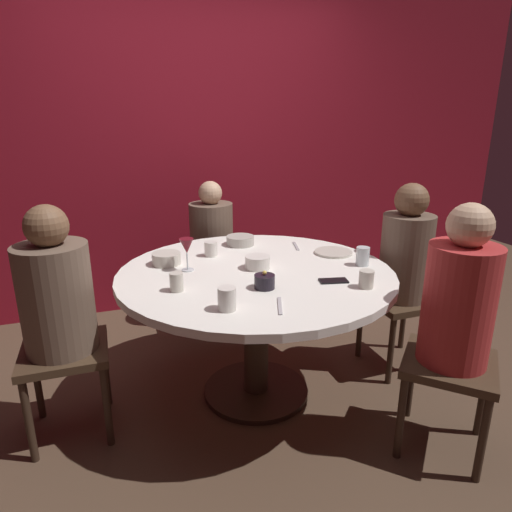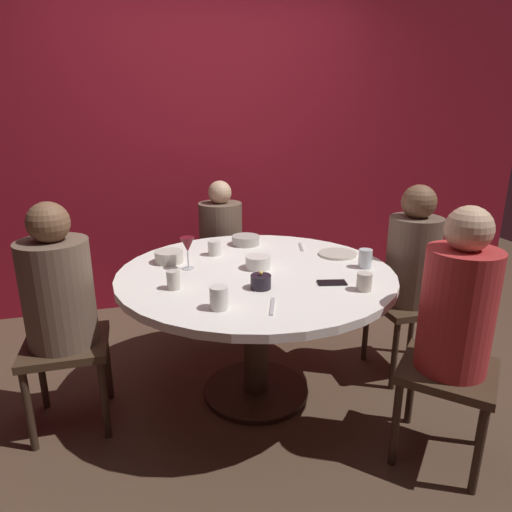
% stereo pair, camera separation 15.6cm
% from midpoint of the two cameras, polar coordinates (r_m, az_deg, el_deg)
% --- Properties ---
extents(ground_plane, '(8.00, 8.00, 0.00)m').
position_cam_midpoint_polar(ground_plane, '(2.73, -1.71, -16.97)').
color(ground_plane, '#4C3828').
extents(back_wall, '(6.00, 0.10, 2.60)m').
position_cam_midpoint_polar(back_wall, '(3.73, -9.12, 13.56)').
color(back_wall, maroon).
rests_on(back_wall, ground).
extents(dining_table, '(1.47, 1.47, 0.76)m').
position_cam_midpoint_polar(dining_table, '(2.43, -1.85, -4.91)').
color(dining_table, white).
rests_on(dining_table, ground).
extents(seated_diner_left, '(0.40, 0.40, 1.17)m').
position_cam_midpoint_polar(seated_diner_left, '(2.32, -25.82, -5.04)').
color(seated_diner_left, '#3F2D1E').
rests_on(seated_diner_left, ground).
extents(seated_diner_back, '(0.40, 0.40, 1.10)m').
position_cam_midpoint_polar(seated_diner_back, '(3.34, -7.02, 2.41)').
color(seated_diner_back, '#3F2D1E').
rests_on(seated_diner_back, ground).
extents(seated_diner_right, '(0.40, 0.40, 1.17)m').
position_cam_midpoint_polar(seated_diner_right, '(2.81, 17.02, -0.24)').
color(seated_diner_right, '#3F2D1E').
rests_on(seated_diner_right, ground).
extents(seated_diner_front_right, '(0.57, 0.57, 1.20)m').
position_cam_midpoint_polar(seated_diner_front_right, '(2.15, 22.46, -6.01)').
color(seated_diner_front_right, '#3F2D1E').
rests_on(seated_diner_front_right, ground).
extents(candle_holder, '(0.10, 0.10, 0.09)m').
position_cam_midpoint_polar(candle_holder, '(2.13, -1.01, -3.29)').
color(candle_holder, black).
rests_on(candle_holder, dining_table).
extents(wine_glass, '(0.08, 0.08, 0.18)m').
position_cam_midpoint_polar(wine_glass, '(2.38, -10.69, 1.07)').
color(wine_glass, silver).
rests_on(wine_glass, dining_table).
extents(dinner_plate, '(0.22, 0.22, 0.01)m').
position_cam_midpoint_polar(dinner_plate, '(2.70, 8.20, 0.45)').
color(dinner_plate, beige).
rests_on(dinner_plate, dining_table).
extents(cell_phone, '(0.15, 0.10, 0.01)m').
position_cam_midpoint_polar(cell_phone, '(2.25, 7.89, -3.17)').
color(cell_phone, black).
rests_on(cell_phone, dining_table).
extents(bowl_serving_large, '(0.16, 0.16, 0.07)m').
position_cam_midpoint_polar(bowl_serving_large, '(2.53, -13.09, -0.35)').
color(bowl_serving_large, beige).
rests_on(bowl_serving_large, dining_table).
extents(bowl_salad_center, '(0.13, 0.13, 0.07)m').
position_cam_midpoint_polar(bowl_salad_center, '(2.40, -1.66, -0.82)').
color(bowl_salad_center, silver).
rests_on(bowl_salad_center, dining_table).
extents(bowl_small_white, '(0.18, 0.18, 0.06)m').
position_cam_midpoint_polar(bowl_small_white, '(2.85, -3.59, 1.98)').
color(bowl_small_white, '#B2ADA3').
rests_on(bowl_small_white, dining_table).
extents(cup_near_candle, '(0.07, 0.07, 0.10)m').
position_cam_midpoint_polar(cup_near_candle, '(2.50, 11.71, -0.05)').
color(cup_near_candle, silver).
rests_on(cup_near_candle, dining_table).
extents(cup_by_left_diner, '(0.06, 0.06, 0.09)m').
position_cam_midpoint_polar(cup_by_left_diner, '(2.14, -12.16, -3.27)').
color(cup_by_left_diner, beige).
rests_on(cup_by_left_diner, dining_table).
extents(cup_by_right_diner, '(0.08, 0.08, 0.10)m').
position_cam_midpoint_polar(cup_by_right_diner, '(1.91, -6.08, -5.47)').
color(cup_by_right_diner, silver).
rests_on(cup_by_right_diner, dining_table).
extents(cup_center_front, '(0.07, 0.07, 0.09)m').
position_cam_midpoint_polar(cup_center_front, '(2.18, 11.91, -2.92)').
color(cup_center_front, beige).
rests_on(cup_center_front, dining_table).
extents(cup_far_edge, '(0.08, 0.08, 0.09)m').
position_cam_midpoint_polar(cup_far_edge, '(2.63, -7.45, 0.89)').
color(cup_far_edge, silver).
rests_on(cup_far_edge, dining_table).
extents(fork_near_plate, '(0.06, 0.18, 0.01)m').
position_cam_midpoint_polar(fork_near_plate, '(2.82, 3.54, 1.25)').
color(fork_near_plate, '#B7B7BC').
rests_on(fork_near_plate, dining_table).
extents(knife_near_plate, '(0.08, 0.17, 0.01)m').
position_cam_midpoint_polar(knife_near_plate, '(1.95, 0.76, -6.38)').
color(knife_near_plate, '#B7B7BC').
rests_on(knife_near_plate, dining_table).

